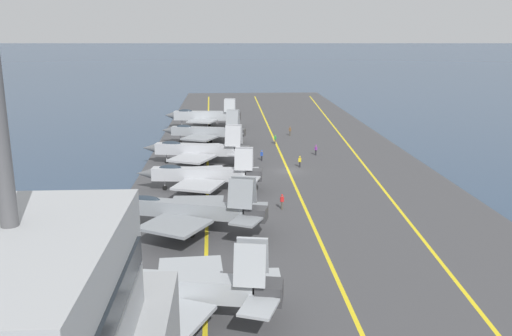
{
  "coord_description": "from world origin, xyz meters",
  "views": [
    {
      "loc": [
        -76.35,
        8.91,
        20.17
      ],
      "look_at": [
        -7.82,
        5.18,
        2.9
      ],
      "focal_mm": 38.0,
      "sensor_mm": 36.0,
      "label": 1
    }
  ],
  "objects_px": {
    "parked_jet_sixth": "(204,116)",
    "crew_blue_vest": "(262,155)",
    "parked_jet_third": "(202,174)",
    "crew_purple_vest": "(316,150)",
    "parked_jet_fifth": "(205,131)",
    "crew_red_vest": "(282,201)",
    "parked_jet_fourth": "(198,150)",
    "crew_brown_vest": "(290,131)",
    "parked_jet_second": "(187,209)",
    "crew_green_vest": "(275,139)",
    "parked_jet_nearest": "(178,287)",
    "crew_yellow_vest": "(300,161)"
  },
  "relations": [
    {
      "from": "parked_jet_second",
      "to": "crew_red_vest",
      "type": "bearing_deg",
      "value": -55.86
    },
    {
      "from": "parked_jet_third",
      "to": "parked_jet_fifth",
      "type": "distance_m",
      "value": 29.81
    },
    {
      "from": "crew_brown_vest",
      "to": "parked_jet_nearest",
      "type": "bearing_deg",
      "value": 167.05
    },
    {
      "from": "crew_green_vest",
      "to": "parked_jet_fourth",
      "type": "bearing_deg",
      "value": 138.25
    },
    {
      "from": "parked_jet_third",
      "to": "parked_jet_fifth",
      "type": "bearing_deg",
      "value": 1.26
    },
    {
      "from": "parked_jet_fourth",
      "to": "crew_blue_vest",
      "type": "distance_m",
      "value": 10.13
    },
    {
      "from": "parked_jet_third",
      "to": "crew_green_vest",
      "type": "height_order",
      "value": "parked_jet_third"
    },
    {
      "from": "parked_jet_third",
      "to": "crew_blue_vest",
      "type": "bearing_deg",
      "value": -28.12
    },
    {
      "from": "crew_purple_vest",
      "to": "crew_brown_vest",
      "type": "xyz_separation_m",
      "value": [
        17.45,
        2.26,
        0.05
      ]
    },
    {
      "from": "parked_jet_third",
      "to": "parked_jet_sixth",
      "type": "relative_size",
      "value": 1.0
    },
    {
      "from": "crew_green_vest",
      "to": "parked_jet_third",
      "type": "bearing_deg",
      "value": 157.73
    },
    {
      "from": "crew_blue_vest",
      "to": "crew_red_vest",
      "type": "relative_size",
      "value": 0.95
    },
    {
      "from": "parked_jet_second",
      "to": "parked_jet_fifth",
      "type": "relative_size",
      "value": 1.11
    },
    {
      "from": "parked_jet_nearest",
      "to": "crew_brown_vest",
      "type": "xyz_separation_m",
      "value": [
        69.06,
        -15.88,
        -1.42
      ]
    },
    {
      "from": "crew_green_vest",
      "to": "crew_brown_vest",
      "type": "xyz_separation_m",
      "value": [
        7.93,
        -3.63,
        0.06
      ]
    },
    {
      "from": "parked_jet_fifth",
      "to": "crew_brown_vest",
      "type": "bearing_deg",
      "value": -65.75
    },
    {
      "from": "crew_red_vest",
      "to": "parked_jet_fifth",
      "type": "bearing_deg",
      "value": 14.91
    },
    {
      "from": "parked_jet_second",
      "to": "crew_purple_vest",
      "type": "xyz_separation_m",
      "value": [
        34.69,
        -18.69,
        -1.56
      ]
    },
    {
      "from": "parked_jet_third",
      "to": "crew_purple_vest",
      "type": "xyz_separation_m",
      "value": [
        19.67,
        -17.84,
        -1.22
      ]
    },
    {
      "from": "parked_jet_fourth",
      "to": "parked_jet_nearest",
      "type": "bearing_deg",
      "value": -178.88
    },
    {
      "from": "crew_purple_vest",
      "to": "parked_jet_nearest",
      "type": "bearing_deg",
      "value": 160.63
    },
    {
      "from": "parked_jet_fourth",
      "to": "crew_yellow_vest",
      "type": "height_order",
      "value": "parked_jet_fourth"
    },
    {
      "from": "parked_jet_nearest",
      "to": "crew_purple_vest",
      "type": "relative_size",
      "value": 8.84
    },
    {
      "from": "crew_brown_vest",
      "to": "crew_green_vest",
      "type": "bearing_deg",
      "value": 155.41
    },
    {
      "from": "parked_jet_sixth",
      "to": "crew_purple_vest",
      "type": "distance_m",
      "value": 33.42
    },
    {
      "from": "parked_jet_sixth",
      "to": "crew_blue_vest",
      "type": "height_order",
      "value": "parked_jet_sixth"
    },
    {
      "from": "parked_jet_fourth",
      "to": "parked_jet_fifth",
      "type": "bearing_deg",
      "value": -2.08
    },
    {
      "from": "parked_jet_fourth",
      "to": "crew_purple_vest",
      "type": "relative_size",
      "value": 9.57
    },
    {
      "from": "parked_jet_fourth",
      "to": "crew_purple_vest",
      "type": "distance_m",
      "value": 19.8
    },
    {
      "from": "parked_jet_fifth",
      "to": "crew_green_vest",
      "type": "xyz_separation_m",
      "value": [
        -0.62,
        -12.61,
        -1.38
      ]
    },
    {
      "from": "parked_jet_nearest",
      "to": "crew_red_vest",
      "type": "relative_size",
      "value": 8.54
    },
    {
      "from": "parked_jet_fifth",
      "to": "parked_jet_second",
      "type": "bearing_deg",
      "value": 179.75
    },
    {
      "from": "parked_jet_fourth",
      "to": "crew_brown_vest",
      "type": "relative_size",
      "value": 9.13
    },
    {
      "from": "crew_blue_vest",
      "to": "crew_green_vest",
      "type": "xyz_separation_m",
      "value": [
        12.97,
        -3.29,
        0.01
      ]
    },
    {
      "from": "parked_jet_fourth",
      "to": "crew_brown_vest",
      "type": "height_order",
      "value": "parked_jet_fourth"
    },
    {
      "from": "parked_jet_fifth",
      "to": "parked_jet_sixth",
      "type": "xyz_separation_m",
      "value": [
        17.02,
        0.91,
        0.31
      ]
    },
    {
      "from": "parked_jet_sixth",
      "to": "crew_yellow_vest",
      "type": "height_order",
      "value": "parked_jet_sixth"
    },
    {
      "from": "parked_jet_fourth",
      "to": "crew_purple_vest",
      "type": "height_order",
      "value": "parked_jet_fourth"
    },
    {
      "from": "parked_jet_fifth",
      "to": "crew_brown_vest",
      "type": "distance_m",
      "value": 17.85
    },
    {
      "from": "parked_jet_fifth",
      "to": "crew_red_vest",
      "type": "distance_m",
      "value": 39.21
    },
    {
      "from": "parked_jet_second",
      "to": "crew_green_vest",
      "type": "bearing_deg",
      "value": -16.14
    },
    {
      "from": "parked_jet_nearest",
      "to": "parked_jet_second",
      "type": "relative_size",
      "value": 0.9
    },
    {
      "from": "parked_jet_fifth",
      "to": "parked_jet_sixth",
      "type": "distance_m",
      "value": 17.04
    },
    {
      "from": "parked_jet_third",
      "to": "crew_purple_vest",
      "type": "distance_m",
      "value": 26.58
    },
    {
      "from": "crew_red_vest",
      "to": "crew_green_vest",
      "type": "distance_m",
      "value": 37.33
    },
    {
      "from": "parked_jet_third",
      "to": "crew_yellow_vest",
      "type": "distance_m",
      "value": 18.32
    },
    {
      "from": "parked_jet_fifth",
      "to": "parked_jet_sixth",
      "type": "relative_size",
      "value": 0.96
    },
    {
      "from": "parked_jet_fifth",
      "to": "parked_jet_sixth",
      "type": "height_order",
      "value": "parked_jet_fifth"
    },
    {
      "from": "crew_blue_vest",
      "to": "crew_green_vest",
      "type": "bearing_deg",
      "value": -14.21
    },
    {
      "from": "parked_jet_sixth",
      "to": "parked_jet_third",
      "type": "bearing_deg",
      "value": -178.09
    }
  ]
}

